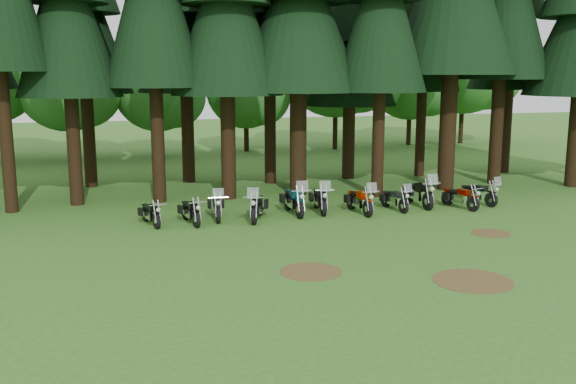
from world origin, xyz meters
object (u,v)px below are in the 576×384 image
(motorcycle_6, at_px, (360,202))
(motorcycle_8, at_px, (418,194))
(motorcycle_0, at_px, (151,214))
(motorcycle_1, at_px, (191,212))
(motorcycle_2, at_px, (217,207))
(motorcycle_7, at_px, (395,200))
(motorcycle_4, at_px, (294,202))
(motorcycle_10, at_px, (478,194))
(motorcycle_5, at_px, (320,200))
(motorcycle_3, at_px, (257,207))
(motorcycle_9, at_px, (460,198))

(motorcycle_6, bearing_deg, motorcycle_8, 8.52)
(motorcycle_0, height_order, motorcycle_8, motorcycle_8)
(motorcycle_1, relative_size, motorcycle_8, 0.83)
(motorcycle_2, relative_size, motorcycle_7, 1.11)
(motorcycle_4, relative_size, motorcycle_10, 1.16)
(motorcycle_4, distance_m, motorcycle_6, 2.67)
(motorcycle_0, distance_m, motorcycle_5, 6.82)
(motorcycle_5, height_order, motorcycle_8, motorcycle_8)
(motorcycle_1, relative_size, motorcycle_10, 0.98)
(motorcycle_1, height_order, motorcycle_5, motorcycle_5)
(motorcycle_0, bearing_deg, motorcycle_3, -17.02)
(motorcycle_1, bearing_deg, motorcycle_7, -8.44)
(motorcycle_6, height_order, motorcycle_9, motorcycle_6)
(motorcycle_0, relative_size, motorcycle_10, 0.91)
(motorcycle_3, height_order, motorcycle_8, motorcycle_8)
(motorcycle_0, xyz_separation_m, motorcycle_2, (2.54, 0.34, 0.06))
(motorcycle_4, bearing_deg, motorcycle_0, -176.55)
(motorcycle_2, height_order, motorcycle_7, motorcycle_2)
(motorcycle_2, height_order, motorcycle_8, motorcycle_8)
(motorcycle_5, bearing_deg, motorcycle_2, -170.00)
(motorcycle_7, height_order, motorcycle_10, motorcycle_10)
(motorcycle_3, distance_m, motorcycle_4, 1.75)
(motorcycle_1, bearing_deg, motorcycle_9, -10.80)
(motorcycle_5, bearing_deg, motorcycle_1, -164.98)
(motorcycle_8, height_order, motorcycle_9, motorcycle_8)
(motorcycle_0, distance_m, motorcycle_1, 1.47)
(motorcycle_0, height_order, motorcycle_9, motorcycle_9)
(motorcycle_9, bearing_deg, motorcycle_4, 158.01)
(motorcycle_6, relative_size, motorcycle_8, 0.92)
(motorcycle_1, relative_size, motorcycle_6, 0.91)
(motorcycle_6, xyz_separation_m, motorcycle_8, (2.93, 0.61, 0.05))
(motorcycle_0, relative_size, motorcycle_8, 0.78)
(motorcycle_5, bearing_deg, motorcycle_3, -157.55)
(motorcycle_2, xyz_separation_m, motorcycle_9, (10.13, -0.82, -0.04))
(motorcycle_3, relative_size, motorcycle_8, 0.91)
(motorcycle_6, xyz_separation_m, motorcycle_9, (4.41, -0.26, -0.05))
(motorcycle_2, bearing_deg, motorcycle_1, -149.30)
(motorcycle_6, xyz_separation_m, motorcycle_7, (1.62, 0.17, -0.06))
(motorcycle_0, distance_m, motorcycle_7, 9.89)
(motorcycle_4, bearing_deg, motorcycle_7, -5.40)
(motorcycle_7, relative_size, motorcycle_8, 0.81)
(motorcycle_1, distance_m, motorcycle_5, 5.38)
(motorcycle_6, height_order, motorcycle_7, motorcycle_6)
(motorcycle_9, bearing_deg, motorcycle_0, 162.53)
(motorcycle_3, bearing_deg, motorcycle_1, -160.97)
(motorcycle_2, relative_size, motorcycle_9, 1.11)
(motorcycle_1, xyz_separation_m, motorcycle_5, (5.34, 0.60, 0.06))
(motorcycle_8, bearing_deg, motorcycle_6, -168.56)
(motorcycle_3, height_order, motorcycle_4, motorcycle_4)
(motorcycle_4, height_order, motorcycle_6, motorcycle_4)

